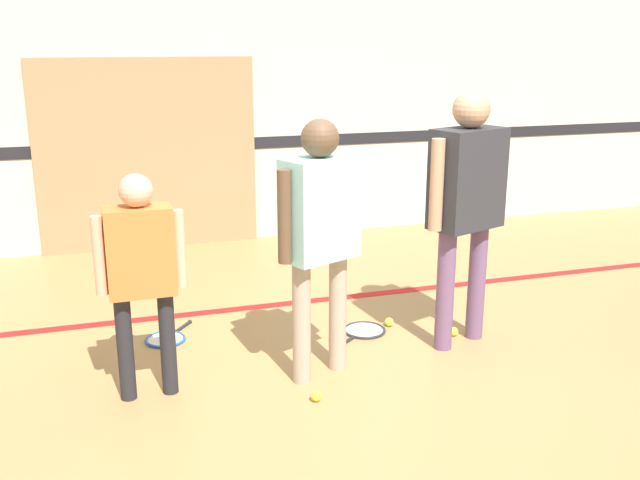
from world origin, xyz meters
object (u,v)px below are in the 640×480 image
Objects in this scene: person_student_left at (141,263)px; tennis_ball_by_spare_racket at (389,322)px; person_instructor at (320,222)px; racket_spare_on_floor at (363,331)px; tennis_ball_near_instructor at (316,396)px; person_student_right at (467,192)px; tennis_ball_stray_left at (454,332)px; racket_second_spare at (167,338)px.

person_student_left is 2.04m from tennis_ball_by_spare_racket.
person_instructor reaches higher than racket_spare_on_floor.
tennis_ball_near_instructor is at bearing 15.72° from racket_spare_on_floor.
person_student_left is at bearing -15.82° from person_student_right.
racket_spare_on_floor is at bearing 17.05° from person_student_left.
tennis_ball_stray_left reaches higher than racket_spare_on_floor.
person_student_right is (1.09, 0.19, 0.08)m from person_instructor.
person_student_right is 1.19m from tennis_ball_by_spare_racket.
racket_spare_on_floor is (1.57, 0.51, -0.83)m from person_student_left.
person_student_left is at bearing -20.68° from racket_spare_on_floor.
tennis_ball_by_spare_racket is 1.00× the size of tennis_ball_stray_left.
person_student_right reaches higher than person_student_left.
person_instructor is 24.65× the size of tennis_ball_by_spare_racket.
racket_second_spare is at bearing 171.33° from tennis_ball_by_spare_racket.
person_student_left is 2.57× the size of racket_spare_on_floor.
tennis_ball_near_instructor is (-1.21, -0.52, -1.05)m from person_student_right.
person_student_right reaches higher than racket_spare_on_floor.
tennis_ball_near_instructor is at bearing -132.55° from tennis_ball_by_spare_racket.
person_instructor is 1.58m from racket_second_spare.
racket_spare_on_floor is at bearing 54.48° from tennis_ball_near_instructor.
person_instructor reaches higher than person_student_left.
person_instructor is 24.65× the size of tennis_ball_near_instructor.
person_student_right reaches higher than tennis_ball_by_spare_racket.
tennis_ball_stray_left is at bearing -39.08° from tennis_ball_by_spare_racket.
person_student_right reaches higher than tennis_ball_stray_left.
tennis_ball_by_spare_racket is (1.61, -0.25, 0.02)m from racket_second_spare.
person_instructor reaches higher than tennis_ball_by_spare_racket.
person_instructor is 1.36m from tennis_ball_by_spare_racket.
person_student_left is at bearing 158.25° from tennis_ball_near_instructor.
person_student_right is 3.33× the size of racket_spare_on_floor.
person_instructor is at bearing -9.93° from person_student_right.
person_student_right is 26.61× the size of tennis_ball_by_spare_racket.
person_instructor is 3.30× the size of racket_second_spare.
person_student_right reaches higher than person_instructor.
racket_spare_on_floor is (0.50, 0.55, -1.00)m from person_instructor.
person_student_right is at bearing 2.81° from person_student_left.
racket_second_spare is at bearing 164.49° from tennis_ball_stray_left.
person_instructor reaches higher than tennis_ball_near_instructor.
tennis_ball_stray_left is (2.17, 0.25, -0.80)m from person_student_left.
racket_second_spare is at bearing 76.48° from person_student_left.
tennis_ball_stray_left is at bearing -120.74° from person_student_right.
tennis_ball_by_spare_racket is at bearing 47.45° from tennis_ball_near_instructor.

